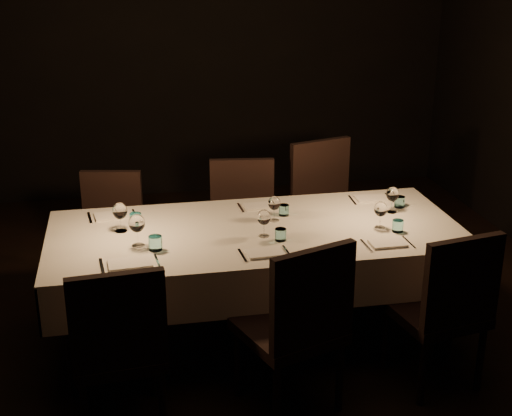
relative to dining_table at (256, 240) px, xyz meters
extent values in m
cube|color=black|center=(0.00, 0.00, -0.69)|extent=(5.00, 6.00, 0.01)
cube|color=black|center=(0.00, 3.00, 0.81)|extent=(5.00, 0.01, 3.00)
cube|color=black|center=(0.00, 0.00, 0.04)|extent=(2.40, 1.00, 0.04)
cylinder|color=black|center=(-1.12, -0.42, -0.33)|extent=(0.07, 0.07, 0.71)
cylinder|color=black|center=(-1.12, 0.42, -0.33)|extent=(0.07, 0.07, 0.71)
cylinder|color=black|center=(1.12, -0.42, -0.33)|extent=(0.07, 0.07, 0.71)
cylinder|color=black|center=(1.12, 0.42, -0.33)|extent=(0.07, 0.07, 0.71)
cube|color=beige|center=(0.00, 0.00, 0.07)|extent=(2.52, 1.12, 0.01)
cube|color=beige|center=(0.00, 0.55, -0.08)|extent=(2.52, 0.01, 0.28)
cube|color=beige|center=(0.00, -0.55, -0.08)|extent=(2.52, 0.01, 0.28)
cube|color=beige|center=(1.25, 0.00, -0.08)|extent=(0.01, 1.12, 0.28)
cube|color=beige|center=(-1.25, 0.00, -0.08)|extent=(0.01, 1.12, 0.28)
cylinder|color=black|center=(-0.69, -0.51, -0.49)|extent=(0.04, 0.04, 0.40)
cylinder|color=black|center=(-0.66, -0.89, -0.49)|extent=(0.04, 0.04, 0.40)
cylinder|color=black|center=(-1.07, -0.54, -0.49)|extent=(0.04, 0.04, 0.40)
cube|color=black|center=(-0.86, -0.71, -0.25)|extent=(0.50, 0.50, 0.06)
cube|color=black|center=(-0.85, -0.91, 0.03)|extent=(0.47, 0.09, 0.50)
cube|color=silver|center=(-0.77, -0.38, 0.08)|extent=(0.25, 0.17, 0.02)
cube|color=silver|center=(-0.92, -0.38, 0.08)|extent=(0.04, 0.21, 0.01)
cube|color=silver|center=(-0.62, -0.38, 0.08)|extent=(0.03, 0.21, 0.01)
cylinder|color=#B7EBF2|center=(-0.62, -0.20, 0.12)|extent=(0.08, 0.08, 0.08)
cylinder|color=white|center=(-0.72, -0.12, 0.08)|extent=(0.07, 0.07, 0.00)
cylinder|color=white|center=(-0.72, -0.12, 0.13)|extent=(0.01, 0.01, 0.09)
ellipsoid|color=white|center=(-0.72, -0.12, 0.22)|extent=(0.09, 0.09, 0.11)
cylinder|color=black|center=(0.16, -0.45, -0.48)|extent=(0.04, 0.04, 0.42)
cylinder|color=black|center=(0.30, -0.83, -0.48)|extent=(0.04, 0.04, 0.42)
cylinder|color=black|center=(-0.22, -0.59, -0.48)|extent=(0.04, 0.04, 0.42)
cylinder|color=black|center=(-0.08, -0.97, -0.48)|extent=(0.04, 0.04, 0.42)
cube|color=black|center=(0.04, -0.71, -0.23)|extent=(0.62, 0.62, 0.06)
cube|color=black|center=(0.11, -0.91, 0.06)|extent=(0.47, 0.21, 0.53)
cube|color=silver|center=(-0.02, -0.38, 0.08)|extent=(0.21, 0.14, 0.01)
cube|color=silver|center=(-0.15, -0.38, 0.08)|extent=(0.03, 0.19, 0.01)
cube|color=silver|center=(0.11, -0.38, 0.08)|extent=(0.02, 0.19, 0.01)
cylinder|color=#B7EBF2|center=(0.11, -0.20, 0.11)|extent=(0.07, 0.07, 0.07)
cylinder|color=white|center=(0.03, -0.12, 0.08)|extent=(0.06, 0.06, 0.00)
cylinder|color=white|center=(0.03, -0.12, 0.12)|extent=(0.01, 0.01, 0.08)
ellipsoid|color=white|center=(0.03, -0.12, 0.20)|extent=(0.08, 0.08, 0.09)
cylinder|color=black|center=(1.07, -0.42, -0.48)|extent=(0.04, 0.04, 0.41)
cylinder|color=black|center=(1.14, -0.80, -0.48)|extent=(0.04, 0.04, 0.41)
cylinder|color=black|center=(0.69, -0.49, -0.48)|extent=(0.04, 0.04, 0.41)
cylinder|color=black|center=(0.76, -0.87, -0.48)|extent=(0.04, 0.04, 0.41)
cube|color=black|center=(0.91, -0.65, -0.25)|extent=(0.54, 0.54, 0.06)
cube|color=black|center=(0.95, -0.84, 0.03)|extent=(0.47, 0.13, 0.51)
cube|color=silver|center=(0.71, -0.38, 0.08)|extent=(0.21, 0.13, 0.01)
cube|color=silver|center=(0.58, -0.38, 0.08)|extent=(0.02, 0.19, 0.01)
cube|color=silver|center=(0.84, -0.38, 0.08)|extent=(0.02, 0.19, 0.01)
cylinder|color=#B7EBF2|center=(0.84, -0.20, 0.11)|extent=(0.07, 0.07, 0.07)
cylinder|color=white|center=(0.75, -0.12, 0.08)|extent=(0.06, 0.06, 0.00)
cylinder|color=white|center=(0.75, -0.12, 0.12)|extent=(0.01, 0.01, 0.08)
ellipsoid|color=white|center=(0.75, -0.12, 0.20)|extent=(0.08, 0.08, 0.09)
cylinder|color=black|center=(-1.11, 0.63, -0.50)|extent=(0.04, 0.04, 0.37)
cylinder|color=black|center=(-1.04, 0.97, -0.50)|extent=(0.04, 0.04, 0.37)
cylinder|color=black|center=(-0.77, 0.57, -0.50)|extent=(0.04, 0.04, 0.37)
cylinder|color=black|center=(-0.70, 0.91, -0.50)|extent=(0.04, 0.04, 0.37)
cube|color=black|center=(-0.90, 0.77, -0.29)|extent=(0.50, 0.50, 0.06)
cube|color=black|center=(-0.87, 0.95, -0.03)|extent=(0.43, 0.13, 0.47)
cube|color=silver|center=(-0.86, 0.38, 0.08)|extent=(0.24, 0.17, 0.02)
cube|color=silver|center=(-1.00, 0.38, 0.08)|extent=(0.04, 0.20, 0.01)
cube|color=silver|center=(-0.72, 0.38, 0.08)|extent=(0.04, 0.20, 0.01)
cylinder|color=#B7EBF2|center=(-0.72, 0.20, 0.11)|extent=(0.07, 0.07, 0.08)
cylinder|color=white|center=(-0.81, 0.12, 0.08)|extent=(0.07, 0.07, 0.00)
cylinder|color=white|center=(-0.81, 0.12, 0.12)|extent=(0.01, 0.01, 0.09)
ellipsoid|color=white|center=(-0.81, 0.12, 0.21)|extent=(0.09, 0.09, 0.10)
cylinder|color=black|center=(-0.18, 0.48, -0.49)|extent=(0.04, 0.04, 0.40)
cylinder|color=black|center=(-0.13, 0.85, -0.49)|extent=(0.04, 0.04, 0.40)
cylinder|color=black|center=(0.20, 0.43, -0.49)|extent=(0.04, 0.04, 0.40)
cylinder|color=black|center=(0.25, 0.81, -0.49)|extent=(0.04, 0.04, 0.40)
cube|color=black|center=(0.03, 0.64, -0.26)|extent=(0.52, 0.52, 0.06)
cube|color=black|center=(0.06, 0.84, 0.02)|extent=(0.46, 0.11, 0.50)
cube|color=silver|center=(0.10, 0.38, 0.08)|extent=(0.21, 0.14, 0.01)
cube|color=silver|center=(-0.03, 0.38, 0.08)|extent=(0.02, 0.18, 0.01)
cube|color=silver|center=(0.22, 0.38, 0.08)|extent=(0.02, 0.18, 0.01)
cylinder|color=#B7EBF2|center=(0.22, 0.20, 0.11)|extent=(0.06, 0.06, 0.07)
cylinder|color=white|center=(0.14, 0.12, 0.08)|extent=(0.06, 0.06, 0.00)
cylinder|color=white|center=(0.14, 0.12, 0.12)|extent=(0.01, 0.01, 0.08)
ellipsoid|color=white|center=(0.14, 0.12, 0.19)|extent=(0.08, 0.08, 0.09)
cylinder|color=black|center=(0.60, 0.50, -0.47)|extent=(0.04, 0.04, 0.43)
cylinder|color=black|center=(0.48, 0.90, -0.47)|extent=(0.04, 0.04, 0.43)
cylinder|color=black|center=(1.00, 0.61, -0.47)|extent=(0.04, 0.04, 0.43)
cylinder|color=black|center=(0.88, 1.01, -0.47)|extent=(0.04, 0.04, 0.43)
cube|color=black|center=(0.74, 0.75, -0.22)|extent=(0.62, 0.62, 0.06)
cube|color=black|center=(0.68, 0.96, 0.08)|extent=(0.49, 0.19, 0.54)
cube|color=silver|center=(0.87, 0.38, 0.08)|extent=(0.21, 0.14, 0.02)
cube|color=silver|center=(0.74, 0.38, 0.08)|extent=(0.02, 0.19, 0.01)
cube|color=silver|center=(1.01, 0.38, 0.08)|extent=(0.02, 0.19, 0.01)
cylinder|color=#B7EBF2|center=(1.01, 0.20, 0.11)|extent=(0.07, 0.07, 0.07)
cylinder|color=white|center=(0.92, 0.12, 0.08)|extent=(0.06, 0.06, 0.00)
cylinder|color=white|center=(0.92, 0.12, 0.12)|extent=(0.01, 0.01, 0.08)
ellipsoid|color=white|center=(0.92, 0.12, 0.20)|extent=(0.08, 0.08, 0.10)
camera|label=1|loc=(-0.77, -3.97, 1.72)|focal=50.00mm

